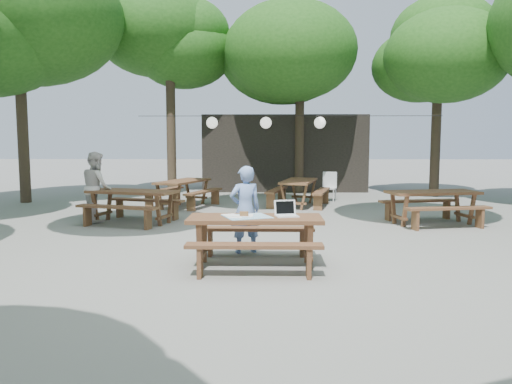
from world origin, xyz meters
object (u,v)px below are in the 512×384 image
at_px(main_picnic_table, 255,241).
at_px(picnic_table_nw, 133,206).
at_px(second_person, 97,187).
at_px(plastic_chair, 329,193).
at_px(woman, 245,209).

height_order(main_picnic_table, picnic_table_nw, same).
relative_size(second_person, plastic_chair, 1.81).
distance_m(main_picnic_table, second_person, 5.54).
height_order(picnic_table_nw, woman, woman).
bearing_deg(plastic_chair, second_person, -128.25).
xyz_separation_m(main_picnic_table, second_person, (-3.76, 4.05, 0.43)).
distance_m(picnic_table_nw, plastic_chair, 6.51).
relative_size(main_picnic_table, plastic_chair, 2.22).
distance_m(woman, plastic_chair, 7.51).
distance_m(second_person, plastic_chair, 7.12).
bearing_deg(plastic_chair, picnic_table_nw, -122.57).
bearing_deg(woman, plastic_chair, -126.11).
xyz_separation_m(picnic_table_nw, woman, (2.70, -2.95, 0.35)).
xyz_separation_m(second_person, plastic_chair, (5.87, 4.00, -0.56)).
height_order(main_picnic_table, plastic_chair, plastic_chair).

